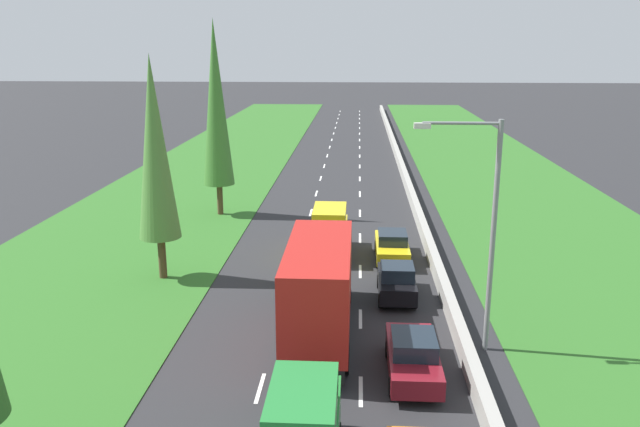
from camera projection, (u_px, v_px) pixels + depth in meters
ground_plane at (341, 172)px, 59.58m from camera, size 300.00×300.00×0.00m
grass_verge_left at (208, 170)px, 60.31m from camera, size 14.00×140.00×0.04m
grass_verge_right at (496, 174)px, 58.75m from camera, size 14.00×140.00×0.04m
median_barrier at (402, 168)px, 59.15m from camera, size 0.44×120.00×0.85m
lane_markings at (341, 172)px, 59.58m from camera, size 3.64×116.00×0.01m
maroon_sedan_right_lane at (413, 356)px, 22.66m from camera, size 1.82×4.50×1.64m
black_hatchback_right_lane at (397, 281)px, 29.72m from camera, size 1.74×3.90×1.72m
red_box_truck_centre_lane at (320, 286)px, 25.51m from camera, size 2.46×9.40×4.18m
yellow_van_centre_lane at (330, 231)px, 35.72m from camera, size 1.96×4.90×2.82m
yellow_sedan_right_lane at (392, 246)px, 35.07m from camera, size 1.82×4.50×1.64m
poplar_tree_second at (155, 149)px, 30.81m from camera, size 2.08×2.08×11.23m
poplar_tree_third at (216, 104)px, 42.73m from camera, size 2.13×2.13×13.33m
street_light_mast at (485, 221)px, 23.58m from camera, size 3.20×0.28×9.00m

